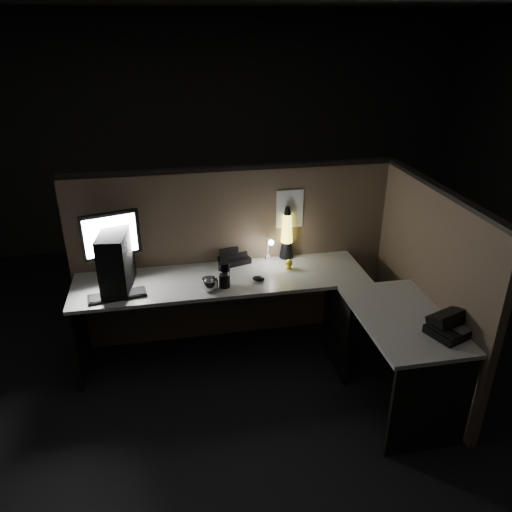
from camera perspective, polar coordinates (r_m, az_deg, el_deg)
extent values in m
plane|color=black|center=(3.88, -0.14, -16.05)|extent=(6.00, 6.00, 0.00)
plane|color=#282623|center=(6.01, -5.66, 13.57)|extent=(6.00, 0.00, 6.00)
cube|color=brown|center=(4.23, -2.50, -0.04)|extent=(2.66, 0.06, 1.50)
cube|color=brown|center=(3.94, 18.96, -3.55)|extent=(0.06, 1.66, 1.50)
cube|color=beige|center=(3.94, -3.93, -2.70)|extent=(2.30, 0.60, 0.03)
cube|color=beige|center=(3.58, 16.50, -6.87)|extent=(0.60, 1.00, 0.03)
cube|color=black|center=(4.17, -19.53, -8.36)|extent=(0.03, 0.55, 0.70)
cube|color=black|center=(3.47, 19.32, -16.09)|extent=(0.55, 0.03, 0.70)
cube|color=black|center=(4.06, 9.19, -8.09)|extent=(0.03, 0.55, 0.70)
cube|color=black|center=(3.83, -15.69, -0.44)|extent=(0.24, 0.45, 0.45)
cylinder|color=black|center=(4.02, -15.63, -2.66)|extent=(0.19, 0.19, 0.02)
cube|color=black|center=(3.99, -15.80, -1.12)|extent=(0.06, 0.05, 0.21)
cube|color=black|center=(3.88, -16.25, 2.33)|extent=(0.43, 0.15, 0.35)
cube|color=white|center=(3.86, -16.27, 2.22)|extent=(0.37, 0.11, 0.30)
cube|color=black|center=(3.79, -15.56, -4.40)|extent=(0.43, 0.20, 0.02)
ellipsoid|color=black|center=(3.87, 0.28, -2.59)|extent=(0.11, 0.10, 0.04)
cube|color=white|center=(4.24, 1.34, -0.08)|extent=(0.04, 0.05, 0.03)
cylinder|color=white|center=(4.19, 1.36, 1.19)|extent=(0.01, 0.01, 0.18)
cylinder|color=white|center=(4.10, 1.54, 1.99)|extent=(0.01, 0.12, 0.01)
sphere|color=white|center=(4.04, 1.75, 1.55)|extent=(0.04, 0.04, 0.04)
cube|color=black|center=(4.18, -2.60, -0.32)|extent=(0.29, 0.27, 0.05)
cube|color=black|center=(4.13, -2.54, -0.04)|extent=(0.23, 0.08, 0.09)
cube|color=black|center=(4.21, -2.76, 1.03)|extent=(0.23, 0.08, 0.16)
cone|color=black|center=(4.24, 3.49, 0.76)|extent=(0.12, 0.12, 0.14)
cone|color=#FFE943|center=(4.16, 3.56, 3.19)|extent=(0.10, 0.10, 0.24)
sphere|color=#9A5316|center=(4.19, 3.53, 2.21)|extent=(0.05, 0.05, 0.05)
sphere|color=#9A5316|center=(4.16, 3.56, 3.33)|extent=(0.04, 0.04, 0.04)
cone|color=black|center=(4.11, 3.62, 5.19)|extent=(0.06, 0.06, 0.07)
cylinder|color=black|center=(3.76, -3.64, -2.14)|extent=(0.09, 0.09, 0.20)
imported|color=#B2B2B9|center=(3.74, -5.31, -3.29)|extent=(0.16, 0.16, 0.10)
sphere|color=yellow|center=(4.05, 3.77, -0.80)|extent=(0.06, 0.06, 0.06)
cube|color=white|center=(4.13, 3.87, 5.37)|extent=(0.23, 0.00, 0.32)
cube|color=black|center=(3.47, 21.24, -7.95)|extent=(0.32, 0.30, 0.06)
cube|color=black|center=(3.47, 21.04, -6.64)|extent=(0.29, 0.23, 0.12)
cube|color=black|center=(3.38, 20.66, -8.16)|extent=(0.12, 0.20, 0.04)
cube|color=#3F3F42|center=(3.46, 22.38, -7.66)|extent=(0.14, 0.14, 0.00)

